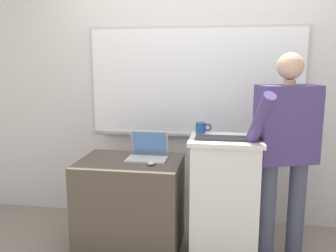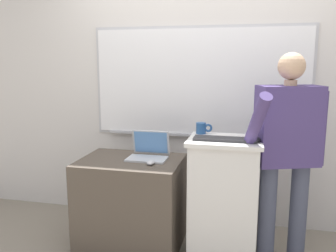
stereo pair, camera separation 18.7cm
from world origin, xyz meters
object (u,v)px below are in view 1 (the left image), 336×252
Objects in this scene: wireless_keyboard at (226,138)px; lectern_podium at (224,199)px; person_presenter at (286,144)px; computer_mouse_by_laptop at (152,163)px; coffee_mug at (201,128)px; laptop at (148,151)px; computer_mouse_by_keyboard at (257,138)px; side_desk at (131,204)px.

lectern_podium is at bearing 92.69° from wireless_keyboard.
person_presenter is 15.97× the size of computer_mouse_by_laptop.
wireless_keyboard is (-0.44, -0.13, 0.05)m from person_presenter.
wireless_keyboard is at bearing -46.26° from coffee_mug.
person_presenter reaches higher than computer_mouse_by_laptop.
coffee_mug is (0.36, 0.21, 0.25)m from computer_mouse_by_laptop.
wireless_keyboard is 3.55× the size of coffee_mug.
computer_mouse_by_keyboard is (0.85, -0.18, 0.17)m from laptop.
side_desk is at bearing 162.26° from person_presenter.
person_presenter reaches higher than side_desk.
computer_mouse_by_keyboard is (-0.22, -0.12, 0.06)m from person_presenter.
laptop is at bearing 163.78° from wireless_keyboard.
laptop reaches higher than lectern_podium.
side_desk is at bearing 172.78° from wireless_keyboard.
lectern_podium is 0.63m from computer_mouse_by_laptop.
computer_mouse_by_keyboard reaches higher than wireless_keyboard.
lectern_podium reaches higher than computer_mouse_by_laptop.
wireless_keyboard is at bearing -16.22° from laptop.
side_desk is at bearing -168.83° from coffee_mug.
lectern_podium is 0.61× the size of person_presenter.
side_desk is 0.86m from coffee_mug.
wireless_keyboard reaches higher than lectern_podium.
computer_mouse_by_keyboard is 0.78× the size of coffee_mug.
computer_mouse_by_laptop is at bearing 168.10° from person_presenter.
wireless_keyboard is (0.00, -0.06, 0.49)m from lectern_podium.
computer_mouse_by_keyboard is at bearing 0.68° from computer_mouse_by_laptop.
person_presenter is at bearing -7.26° from coffee_mug.
coffee_mug is at bearing 154.44° from computer_mouse_by_keyboard.
computer_mouse_by_laptop is (0.07, -0.18, -0.04)m from laptop.
side_desk is 0.46m from laptop.
person_presenter is (1.20, 0.03, 0.55)m from side_desk.
side_desk is at bearing 176.90° from lectern_podium.
laptop reaches higher than computer_mouse_by_laptop.
lectern_podium is 9.68× the size of computer_mouse_by_keyboard.
laptop is 3.19× the size of computer_mouse_by_laptop.
person_presenter is at bearing 9.05° from lectern_podium.
wireless_keyboard is at bearing -178.02° from computer_mouse_by_keyboard.
laptop is at bearing 168.31° from computer_mouse_by_keyboard.
wireless_keyboard is at bearing 0.18° from computer_mouse_by_laptop.
computer_mouse_by_keyboard is at bearing -171.07° from person_presenter.
wireless_keyboard reaches higher than computer_mouse_by_laptop.
side_desk is at bearing 174.82° from computer_mouse_by_keyboard.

